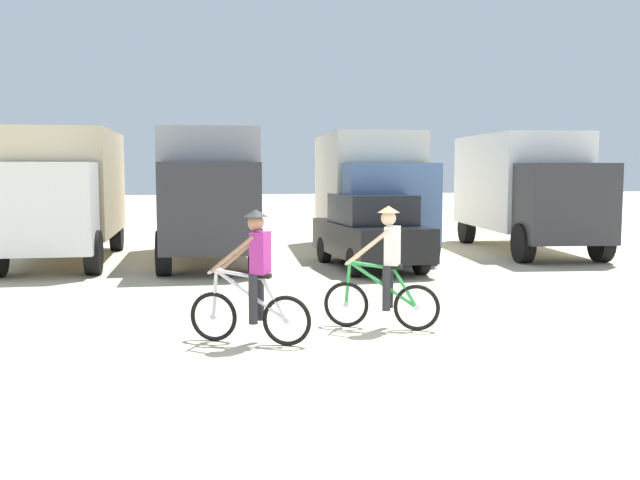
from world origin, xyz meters
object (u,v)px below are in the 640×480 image
Objects in this scene: box_truck_cream_rv at (369,186)px; box_truck_avon_van at (525,186)px; box_truck_grey_hauler at (208,188)px; sedan_parked at (370,231)px; cyclist_orange_shirt at (253,282)px; box_truck_tan_camper at (65,188)px; cyclist_cowboy_hat at (385,272)px.

box_truck_avon_van is (4.45, -0.67, 0.00)m from box_truck_cream_rv.
box_truck_grey_hauler is 0.99× the size of box_truck_cream_rv.
cyclist_orange_shirt reaches higher than sedan_parked.
box_truck_cream_rv is at bearing 73.97° from sedan_parked.
box_truck_cream_rv reaches higher than cyclist_orange_shirt.
cyclist_orange_shirt is at bearing -70.56° from box_truck_tan_camper.
box_truck_tan_camper is 3.64m from box_truck_grey_hauler.
box_truck_tan_camper reaches higher than cyclist_cowboy_hat.
cyclist_cowboy_hat is (2.00, 0.49, 0.00)m from cyclist_orange_shirt.
box_truck_tan_camper is 1.00× the size of box_truck_grey_hauler.
box_truck_tan_camper is at bearing 120.19° from cyclist_cowboy_hat.
box_truck_avon_van is at bearing 52.11° from cyclist_cowboy_hat.
sedan_parked is (3.62, -2.50, -0.99)m from box_truck_grey_hauler.
cyclist_orange_shirt is at bearing -114.35° from box_truck_cream_rv.
box_truck_cream_rv is (4.59, 0.87, 0.00)m from box_truck_grey_hauler.
cyclist_orange_shirt is 2.06m from cyclist_cowboy_hat.
cyclist_orange_shirt is (-3.69, -6.91, -0.04)m from sedan_parked.
box_truck_grey_hauler is 1.62× the size of sedan_parked.
box_truck_cream_rv reaches higher than sedan_parked.
cyclist_orange_shirt is at bearing -118.07° from sedan_parked.
box_truck_cream_rv is 1.63× the size of sedan_parked.
box_truck_avon_van is at bearing 26.45° from sedan_parked.
box_truck_avon_van is 3.84× the size of cyclist_cowboy_hat.
cyclist_cowboy_hat is (-1.68, -6.43, -0.04)m from sedan_parked.
box_truck_cream_rv is 10.20m from cyclist_cowboy_hat.
box_truck_cream_rv is at bearing 2.02° from box_truck_tan_camper.
box_truck_grey_hauler is 9.04m from box_truck_avon_van.
box_truck_tan_camper is at bearing 109.44° from cyclist_orange_shirt.
box_truck_cream_rv is at bearing 74.86° from cyclist_cowboy_hat.
box_truck_grey_hauler is at bearing 102.26° from cyclist_cowboy_hat.
box_truck_tan_camper is 7.90m from sedan_parked.
box_truck_tan_camper is 1.61× the size of sedan_parked.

